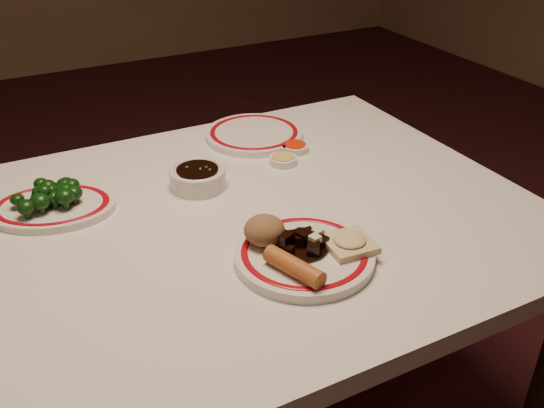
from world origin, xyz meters
The scene contains 12 objects.
dining_table centered at (0.00, 0.00, 0.66)m, with size 1.20×0.90×0.75m.
main_plate centered at (0.06, -0.19, 0.76)m, with size 0.27×0.27×0.02m.
rice_mound centered at (0.01, -0.13, 0.79)m, with size 0.07×0.07×0.05m, color brown.
spring_roll centered at (0.01, -0.24, 0.78)m, with size 0.03×0.03×0.11m, color #B6652C.
fried_wonton centered at (0.14, -0.21, 0.78)m, with size 0.09×0.09×0.02m.
stirfry_heap centered at (0.06, -0.17, 0.78)m, with size 0.10×0.10×0.03m.
broccoli_plate centered at (-0.29, 0.18, 0.76)m, with size 0.29×0.27×0.02m.
broccoli_pile centered at (-0.29, 0.18, 0.79)m, with size 0.13×0.09×0.05m.
soy_bowl centered at (0.00, 0.14, 0.77)m, with size 0.12×0.12×0.04m.
sweet_sour_dish centered at (0.26, 0.20, 0.76)m, with size 0.06×0.06×0.02m.
mustard_dish centered at (0.21, 0.16, 0.76)m, with size 0.06×0.06×0.02m.
far_plate centered at (0.21, 0.32, 0.76)m, with size 0.26×0.26×0.02m.
Camera 1 is at (-0.38, -0.92, 1.36)m, focal length 40.00 mm.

